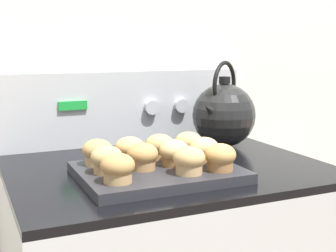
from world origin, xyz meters
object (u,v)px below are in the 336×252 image
at_px(muffin_r1_c0, 107,160).
at_px(muffin_r2_c2, 160,146).
at_px(muffin_r0_c2, 189,160).
at_px(muffin_r2_c0, 97,152).
at_px(muffin_r0_c0, 118,168).
at_px(tea_kettle, 224,114).
at_px(muffin_r1_c3, 204,150).
at_px(muffin_r1_c2, 174,153).
at_px(muffin_r2_c1, 130,149).
at_px(muffin_r2_c3, 188,144).
at_px(muffin_r1_c1, 143,156).
at_px(muffin_r0_c3, 220,157).
at_px(muffin_pan, 158,172).

bearing_deg(muffin_r1_c0, muffin_r2_c2, 25.92).
height_order(muffin_r0_c2, muffin_r2_c0, same).
xyz_separation_m(muffin_r0_c0, tea_kettle, (0.41, 0.29, 0.04)).
relative_size(muffin_r0_c2, muffin_r1_c3, 1.00).
bearing_deg(muffin_r1_c3, muffin_r0_c2, -135.72).
relative_size(muffin_r0_c2, muffin_r1_c0, 1.00).
xyz_separation_m(muffin_r0_c2, muffin_r1_c0, (-0.15, 0.08, 0.00)).
bearing_deg(muffin_r1_c2, muffin_r0_c0, -154.51).
distance_m(muffin_r2_c1, muffin_r2_c3, 0.15).
distance_m(muffin_r0_c0, muffin_r1_c1, 0.11).
relative_size(muffin_r0_c2, muffin_r0_c3, 1.00).
relative_size(muffin_r0_c3, muffin_r1_c3, 1.00).
bearing_deg(muffin_pan, tea_kettle, 36.25).
relative_size(muffin_r0_c3, muffin_r1_c0, 1.00).
xyz_separation_m(muffin_r0_c3, tea_kettle, (0.18, 0.29, 0.04)).
distance_m(muffin_r2_c3, tea_kettle, 0.23).
xyz_separation_m(muffin_pan, muffin_r1_c0, (-0.11, 0.00, 0.04)).
bearing_deg(muffin_r0_c3, muffin_r0_c2, 177.94).
bearing_deg(tea_kettle, muffin_r2_c1, -156.89).
relative_size(muffin_r1_c0, muffin_r1_c2, 1.00).
bearing_deg(muffin_r2_c3, muffin_r2_c1, -179.77).
height_order(muffin_r0_c0, tea_kettle, tea_kettle).
xyz_separation_m(muffin_pan, muffin_r2_c1, (-0.04, 0.07, 0.04)).
bearing_deg(muffin_r2_c3, muffin_pan, -146.57).
height_order(muffin_r0_c0, muffin_r0_c3, same).
xyz_separation_m(muffin_r1_c2, muffin_r2_c3, (0.07, 0.07, 0.00)).
xyz_separation_m(muffin_r2_c1, muffin_r2_c2, (0.08, 0.00, 0.00)).
xyz_separation_m(muffin_r0_c2, muffin_r1_c2, (0.00, 0.08, 0.00)).
distance_m(muffin_pan, muffin_r0_c3, 0.14).
distance_m(muffin_r2_c0, muffin_r2_c1, 0.08).
bearing_deg(muffin_r2_c3, muffin_r2_c2, 178.72).
bearing_deg(muffin_r1_c3, muffin_pan, 179.60).
distance_m(muffin_pan, muffin_r2_c2, 0.09).
bearing_deg(muffin_r1_c0, muffin_r0_c2, -26.15).
bearing_deg(muffin_r0_c2, muffin_r0_c0, 179.69).
relative_size(muffin_r2_c0, muffin_r2_c2, 1.00).
bearing_deg(muffin_r2_c1, muffin_r1_c1, -87.93).
relative_size(muffin_r0_c2, muffin_r2_c2, 1.00).
distance_m(muffin_r0_c2, muffin_r2_c1, 0.17).
xyz_separation_m(muffin_r0_c2, tea_kettle, (0.25, 0.29, 0.04)).
bearing_deg(muffin_r1_c2, muffin_r1_c1, -177.87).
xyz_separation_m(muffin_r0_c0, muffin_r2_c3, (0.23, 0.15, 0.00)).
distance_m(muffin_r0_c3, muffin_r1_c0, 0.24).
xyz_separation_m(muffin_r1_c0, muffin_r2_c3, (0.23, 0.07, 0.00)).
bearing_deg(muffin_r2_c0, muffin_r1_c0, -90.65).
bearing_deg(muffin_r2_c0, muffin_r1_c3, -18.81).
bearing_deg(muffin_r1_c1, tea_kettle, 33.36).
height_order(muffin_r1_c1, tea_kettle, tea_kettle).
bearing_deg(muffin_r2_c1, muffin_r0_c3, -44.67).
relative_size(muffin_r1_c1, muffin_r2_c0, 1.00).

